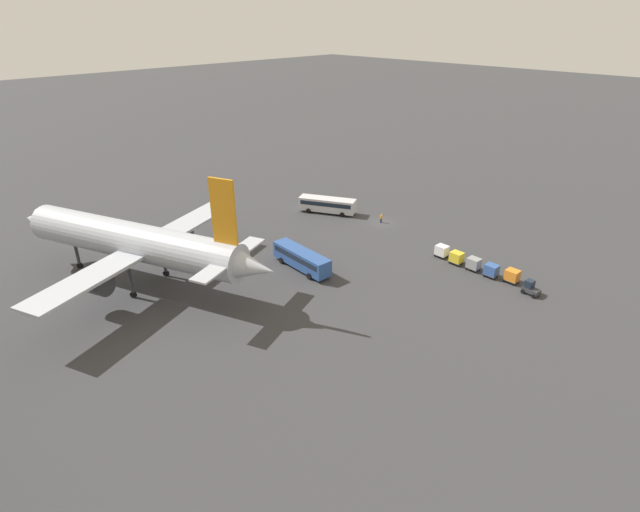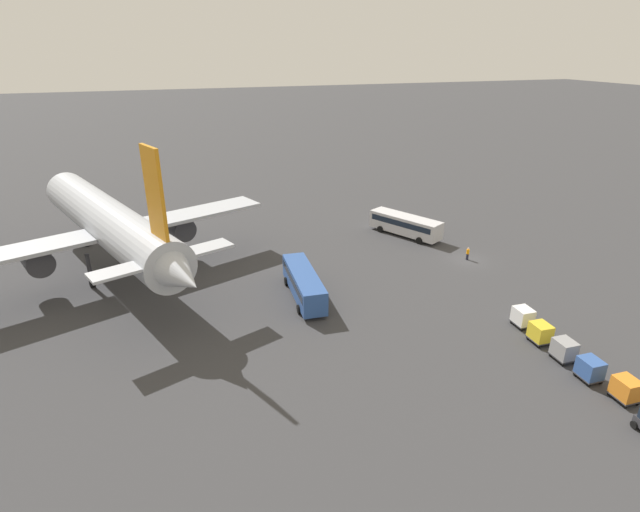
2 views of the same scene
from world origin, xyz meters
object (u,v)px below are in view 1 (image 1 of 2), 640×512
Objects in this scene: shuttle_bus_near at (327,204)px; cargo_cart_white at (442,251)px; cargo_cart_orange at (512,275)px; cargo_cart_grey at (474,263)px; worker_person at (381,218)px; cargo_cart_blue at (491,270)px; baggage_tug at (531,288)px; cargo_cart_yellow at (457,257)px; airplane at (136,242)px; shuttle_bus_far at (302,258)px.

shuttle_bus_near is 5.57× the size of cargo_cart_white.
cargo_cart_orange is 1.00× the size of cargo_cart_grey.
cargo_cart_blue is at bearing 168.24° from worker_person.
shuttle_bus_near reaches higher than baggage_tug.
cargo_cart_orange is at bearing 179.93° from cargo_cart_white.
cargo_cart_orange is 9.23m from cargo_cart_yellow.
cargo_cart_blue is at bearing 1.06° from baggage_tug.
airplane reaches higher than cargo_cart_grey.
shuttle_bus_far is at bearing -143.31° from airplane.
worker_person is 0.84× the size of cargo_cart_white.
cargo_cart_orange is (-25.78, -19.27, -0.69)m from shuttle_bus_far.
airplane reaches higher than cargo_cart_orange.
shuttle_bus_near is 5.57× the size of cargo_cart_grey.
worker_person is 0.84× the size of cargo_cart_yellow.
shuttle_bus_near is 27.78m from cargo_cart_white.
cargo_cart_blue and cargo_cart_yellow have the same top height.
cargo_cart_yellow is (-30.82, 1.70, -0.65)m from shuttle_bus_near.
shuttle_bus_near is at bearing -3.16° from cargo_cart_yellow.
shuttle_bus_far reaches higher than cargo_cart_grey.
cargo_cart_white is at bearing -120.75° from shuttle_bus_far.
cargo_cart_orange is at bearing -13.54° from baggage_tug.
cargo_cart_yellow is at bearing 149.45° from shuttle_bus_near.
cargo_cart_yellow is (3.07, -0.00, 0.00)m from cargo_cart_grey.
baggage_tug is at bearing -158.56° from airplane.
worker_person is (32.43, -6.14, -0.07)m from baggage_tug.
cargo_cart_orange and cargo_cart_white have the same top height.
cargo_cart_yellow is at bearing 170.91° from cargo_cart_white.
airplane is 21.43× the size of cargo_cart_grey.
cargo_cart_yellow and cargo_cart_white have the same top height.
cargo_cart_grey is at bearing 166.98° from worker_person.
cargo_cart_white is at bearing -0.07° from cargo_cart_orange.
airplane is 21.43× the size of cargo_cart_white.
cargo_cart_yellow reaches higher than worker_person.
cargo_cart_white is at bearing 150.11° from shuttle_bus_near.
cargo_cart_white is at bearing -4.60° from cargo_cart_grey.
cargo_cart_grey is (-19.64, -18.79, -0.69)m from shuttle_bus_far.
cargo_cart_yellow is 3.11m from cargo_cart_white.
airplane is 51.26m from cargo_cart_grey.
worker_person is at bearing 170.47° from shuttle_bus_near.
shuttle_bus_near is (1.27, -40.82, -5.12)m from airplane.
cargo_cart_orange is (-28.96, 4.80, 0.32)m from worker_person.
baggage_tug is at bearing 175.09° from cargo_cart_white.
shuttle_bus_far is 23.55m from cargo_cart_white.
shuttle_bus_far is 6.68× the size of worker_person.
cargo_cart_blue is (-25.89, 5.39, 0.32)m from worker_person.
airplane is at bearing 61.63° from shuttle_bus_far.
cargo_cart_grey is 6.17m from cargo_cart_white.
shuttle_bus_far reaches higher than cargo_cart_orange.
cargo_cart_yellow is (9.22, 0.48, 0.00)m from cargo_cart_orange.
shuttle_bus_near is at bearing -50.98° from shuttle_bus_far.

